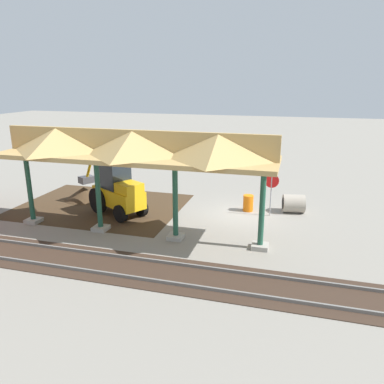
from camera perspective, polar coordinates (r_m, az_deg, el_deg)
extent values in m
plane|color=gray|center=(20.31, 7.34, -3.52)|extent=(120.00, 120.00, 0.00)
cube|color=#42301E|center=(22.22, -13.70, -2.08)|extent=(9.23, 7.00, 0.01)
cube|color=#9E998E|center=(16.52, 10.30, -8.14)|extent=(0.70, 0.70, 0.20)
cylinder|color=#1E4C38|center=(15.89, 10.62, -2.56)|extent=(0.24, 0.24, 3.60)
cube|color=#9E998E|center=(17.21, -2.49, -6.82)|extent=(0.70, 0.70, 0.20)
cylinder|color=#1E4C38|center=(16.61, -2.56, -1.43)|extent=(0.24, 0.24, 3.60)
cube|color=#9E998E|center=(18.67, -13.73, -5.38)|extent=(0.70, 0.70, 0.20)
cylinder|color=#1E4C38|center=(18.12, -14.09, -0.39)|extent=(0.24, 0.24, 3.60)
cube|color=#9E998E|center=(20.74, -22.99, -4.03)|extent=(0.70, 0.70, 0.20)
cylinder|color=#1E4C38|center=(20.24, -23.52, 0.48)|extent=(0.24, 0.24, 3.60)
cube|color=tan|center=(16.81, -8.86, 5.30)|extent=(12.63, 3.20, 0.20)
cube|color=tan|center=(16.70, -8.95, 7.48)|extent=(12.63, 0.20, 1.10)
pyramid|color=tan|center=(15.52, 4.06, 6.96)|extent=(3.43, 3.20, 1.10)
pyramid|color=tan|center=(16.70, -8.95, 7.48)|extent=(3.43, 3.20, 1.10)
pyramid|color=tan|center=(18.60, -19.81, 7.63)|extent=(3.43, 3.20, 1.10)
cube|color=slate|center=(14.51, 3.49, -11.65)|extent=(60.00, 0.08, 0.15)
cube|color=slate|center=(13.30, 2.13, -14.48)|extent=(60.00, 0.08, 0.15)
cube|color=#38281E|center=(13.93, 2.84, -13.22)|extent=(60.00, 2.58, 0.03)
cylinder|color=gray|center=(20.16, 11.90, -0.71)|extent=(0.06, 0.06, 2.13)
cylinder|color=red|center=(19.93, 12.05, 1.69)|extent=(0.76, 0.04, 0.76)
cube|color=#EAB214|center=(20.45, -11.12, -0.70)|extent=(3.42, 2.72, 0.90)
cube|color=#1E262D|center=(20.31, -11.61, 2.52)|extent=(1.71, 1.66, 1.40)
cube|color=#EAB214|center=(19.43, -9.55, 0.63)|extent=(1.54, 1.52, 0.50)
cylinder|color=black|center=(21.67, -10.92, -0.45)|extent=(1.36, 0.96, 1.40)
cylinder|color=black|center=(20.96, -14.16, -1.24)|extent=(1.36, 0.96, 1.40)
cylinder|color=black|center=(20.11, -7.77, -2.39)|extent=(0.93, 0.71, 0.90)
cylinder|color=black|center=(19.41, -10.83, -3.24)|extent=(0.93, 0.71, 0.90)
cylinder|color=#EAB214|center=(21.86, -14.28, 3.22)|extent=(1.01, 0.69, 1.41)
cylinder|color=#EAB214|center=(22.62, -15.41, 3.42)|extent=(0.92, 0.62, 1.51)
cube|color=#47474C|center=(23.14, -15.78, 1.84)|extent=(0.92, 0.99, 0.40)
cone|color=#42301E|center=(23.75, -16.07, -1.06)|extent=(4.66, 4.66, 1.52)
cylinder|color=#9E9384|center=(21.19, 15.22, -1.70)|extent=(1.29, 1.18, 1.00)
cylinder|color=black|center=(21.10, 13.69, -1.66)|extent=(0.13, 0.64, 0.65)
cylinder|color=orange|center=(20.90, 8.56, -1.68)|extent=(0.56, 0.56, 0.90)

